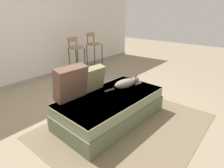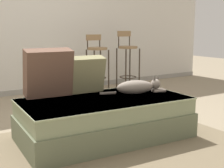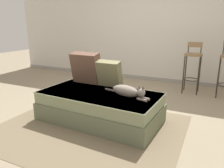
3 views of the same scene
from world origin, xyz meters
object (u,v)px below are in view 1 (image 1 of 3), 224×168
object	(u,v)px
bar_stool_by_doorway	(94,50)
cat	(126,83)
throw_pillow_corner	(71,83)
throw_pillow_middle	(93,78)
bar_stool_near_window	(76,53)
couch	(111,107)

from	to	relation	value
bar_stool_by_doorway	cat	bearing A→B (deg)	-122.15
throw_pillow_corner	throw_pillow_middle	xyz separation A→B (m)	(0.43, -0.02, -0.05)
throw_pillow_middle	bar_stool_near_window	size ratio (longest dim) A/B	0.40
couch	throw_pillow_middle	world-z (taller)	throw_pillow_middle
throw_pillow_middle	bar_stool_near_window	world-z (taller)	bar_stool_near_window
couch	cat	size ratio (longest dim) A/B	2.43
cat	bar_stool_near_window	distance (m)	2.08
couch	cat	distance (m)	0.51
bar_stool_near_window	bar_stool_by_doorway	size ratio (longest dim) A/B	0.95
throw_pillow_middle	bar_stool_by_doorway	world-z (taller)	bar_stool_by_doorway
cat	bar_stool_by_doorway	distance (m)	2.34
throw_pillow_corner	cat	size ratio (longest dim) A/B	0.70
bar_stool_by_doorway	throw_pillow_corner	bearing A→B (deg)	-142.74
couch	throw_pillow_middle	size ratio (longest dim) A/B	4.29
couch	bar_stool_by_doorway	world-z (taller)	bar_stool_by_doorway
couch	bar_stool_near_window	bearing A→B (deg)	62.58
bar_stool_near_window	throw_pillow_middle	bearing A→B (deg)	-122.84
couch	cat	world-z (taller)	cat
throw_pillow_corner	couch	bearing A→B (deg)	-39.73
throw_pillow_middle	throw_pillow_corner	bearing A→B (deg)	177.00
throw_pillow_middle	cat	size ratio (longest dim) A/B	0.57
throw_pillow_corner	bar_stool_near_window	bearing A→B (deg)	47.41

